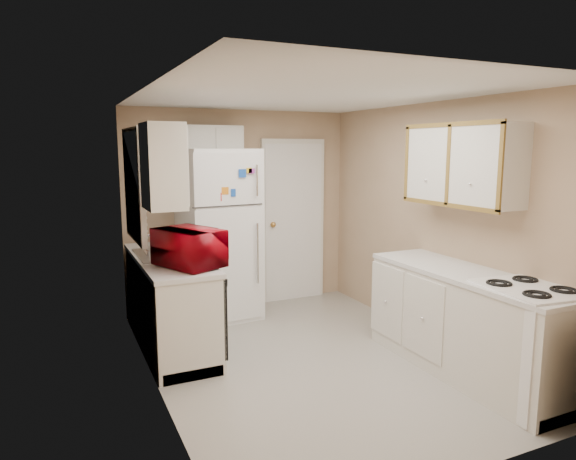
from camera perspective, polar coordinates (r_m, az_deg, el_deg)
name	(u,v)px	position (r m, az deg, el deg)	size (l,w,h in m)	color
floor	(310,359)	(4.93, 2.51, -14.17)	(3.80, 3.80, 0.00)	#B8B3AB
ceiling	(312,95)	(4.55, 2.73, 14.79)	(3.80, 3.80, 0.00)	white
wall_left	(152,245)	(4.15, -14.84, -1.59)	(3.80, 3.80, 0.00)	tan
wall_right	(435,223)	(5.38, 15.99, 0.75)	(3.80, 3.80, 0.00)	tan
wall_back	(240,210)	(6.32, -5.33, 2.27)	(2.80, 2.80, 0.00)	tan
wall_front	(466,282)	(3.07, 19.22, -5.53)	(2.80, 2.80, 0.00)	tan
left_counter	(170,302)	(5.24, -12.98, -7.75)	(0.60, 1.80, 0.90)	silver
dishwasher	(216,311)	(4.74, -8.01, -8.92)	(0.03, 0.58, 0.72)	black
sink	(165,258)	(5.28, -13.48, -3.04)	(0.54, 0.74, 0.16)	gray
microwave	(190,250)	(4.66, -10.85, -2.18)	(0.34, 0.61, 0.41)	#88010C
soap_bottle	(155,240)	(5.55, -14.61, -1.03)	(0.08, 0.08, 0.18)	silver
window_blinds	(135,185)	(5.14, -16.64, 4.84)	(0.10, 0.98, 1.08)	silver
upper_cabinet_left	(163,166)	(4.33, -13.71, 6.89)	(0.30, 0.45, 0.70)	silver
refrigerator	(218,234)	(5.93, -7.76, -0.47)	(0.80, 0.78, 1.94)	white
cabinet_over_fridge	(211,143)	(6.01, -8.60, 9.50)	(0.70, 0.30, 0.40)	silver
interior_door	(293,221)	(6.57, 0.57, 0.99)	(0.86, 0.06, 2.08)	white
right_counter	(466,323)	(4.77, 19.15, -9.71)	(0.60, 2.00, 0.90)	silver
stove	(526,347)	(4.42, 24.93, -11.73)	(0.59, 0.72, 0.88)	white
upper_cabinet_right	(462,165)	(4.85, 18.81, 6.87)	(0.30, 1.20, 0.70)	silver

